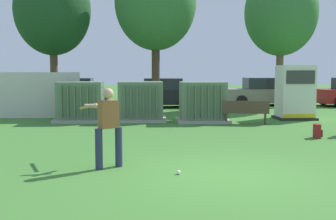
# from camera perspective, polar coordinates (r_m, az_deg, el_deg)

# --- Properties ---
(ground_plane) EXTENTS (96.00, 96.00, 0.00)m
(ground_plane) POSITION_cam_1_polar(r_m,az_deg,el_deg) (8.83, 7.59, -8.65)
(ground_plane) COLOR #3D752D
(fence_panel) EXTENTS (4.80, 0.12, 2.00)m
(fence_panel) POSITION_cam_1_polar(r_m,az_deg,el_deg) (19.65, -18.61, 1.88)
(fence_panel) COLOR beige
(fence_panel) RESTS_ON ground
(transformer_west) EXTENTS (2.10, 1.70, 1.62)m
(transformer_west) POSITION_cam_1_polar(r_m,az_deg,el_deg) (17.89, -11.57, 1.04)
(transformer_west) COLOR #9E9B93
(transformer_west) RESTS_ON ground
(transformer_mid_west) EXTENTS (2.10, 1.70, 1.62)m
(transformer_mid_west) POSITION_cam_1_polar(r_m,az_deg,el_deg) (17.70, -3.67, 1.10)
(transformer_mid_west) COLOR #9E9B93
(transformer_mid_west) RESTS_ON ground
(transformer_mid_east) EXTENTS (2.10, 1.70, 1.62)m
(transformer_mid_east) POSITION_cam_1_polar(r_m,az_deg,el_deg) (17.44, 4.63, 1.03)
(transformer_mid_east) COLOR #9E9B93
(transformer_mid_east) RESTS_ON ground
(generator_enclosure) EXTENTS (1.60, 1.40, 2.30)m
(generator_enclosure) POSITION_cam_1_polar(r_m,az_deg,el_deg) (19.06, 16.57, 2.25)
(generator_enclosure) COLOR #262626
(generator_enclosure) RESTS_ON ground
(park_bench) EXTENTS (1.84, 0.75, 0.92)m
(park_bench) POSITION_cam_1_polar(r_m,az_deg,el_deg) (16.88, 10.29, -0.06)
(park_bench) COLOR #4C3828
(park_bench) RESTS_ON ground
(batter) EXTENTS (1.09, 1.48, 1.74)m
(batter) POSITION_cam_1_polar(r_m,az_deg,el_deg) (9.37, -8.08, -1.77)
(batter) COLOR #282D4C
(batter) RESTS_ON ground
(sports_ball) EXTENTS (0.09, 0.09, 0.09)m
(sports_ball) POSITION_cam_1_polar(r_m,az_deg,el_deg) (8.83, 1.40, -8.31)
(sports_ball) COLOR white
(sports_ball) RESTS_ON ground
(backpack) EXTENTS (0.32, 0.36, 0.44)m
(backpack) POSITION_cam_1_polar(r_m,az_deg,el_deg) (14.13, 19.28, -2.68)
(backpack) COLOR maroon
(backpack) RESTS_ON ground
(tree_left) EXTENTS (3.93, 3.93, 7.51)m
(tree_left) POSITION_cam_1_polar(r_m,az_deg,el_deg) (23.46, -15.14, 12.69)
(tree_left) COLOR brown
(tree_left) RESTS_ON ground
(tree_center_left) EXTENTS (4.30, 4.30, 8.21)m
(tree_center_left) POSITION_cam_1_polar(r_m,az_deg,el_deg) (23.12, -1.67, 14.19)
(tree_center_left) COLOR #4C3828
(tree_center_left) RESTS_ON ground
(tree_center_right) EXTENTS (3.94, 3.94, 7.53)m
(tree_center_right) POSITION_cam_1_polar(r_m,az_deg,el_deg) (24.56, 14.83, 12.40)
(tree_center_right) COLOR brown
(tree_center_right) RESTS_ON ground
(parked_car_leftmost) EXTENTS (4.20, 1.92, 1.62)m
(parked_car_leftmost) POSITION_cam_1_polar(r_m,az_deg,el_deg) (24.99, -12.71, 2.19)
(parked_car_leftmost) COLOR navy
(parked_car_leftmost) RESTS_ON ground
(parked_car_left_of_center) EXTENTS (4.26, 2.04, 1.62)m
(parked_car_left_of_center) POSITION_cam_1_polar(r_m,az_deg,el_deg) (24.01, -0.90, 2.19)
(parked_car_left_of_center) COLOR black
(parked_car_left_of_center) RESTS_ON ground
(parked_car_right_of_center) EXTENTS (4.22, 1.95, 1.62)m
(parked_car_right_of_center) POSITION_cam_1_polar(r_m,az_deg,el_deg) (25.79, 12.29, 2.30)
(parked_car_right_of_center) COLOR gray
(parked_car_right_of_center) RESTS_ON ground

